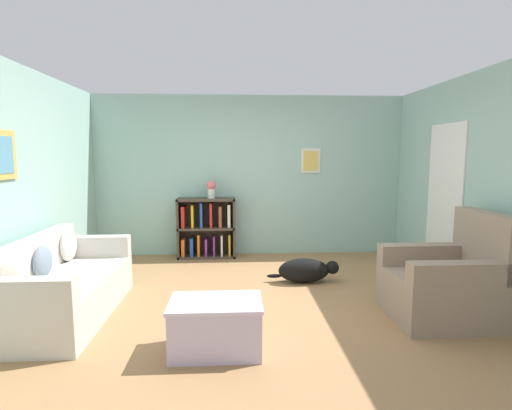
{
  "coord_description": "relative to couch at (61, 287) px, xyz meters",
  "views": [
    {
      "loc": [
        -0.27,
        -4.34,
        1.66
      ],
      "look_at": [
        0.0,
        0.4,
        1.05
      ],
      "focal_mm": 28.0,
      "sensor_mm": 36.0,
      "label": 1
    }
  ],
  "objects": [
    {
      "name": "ground_plane",
      "position": [
        2.04,
        0.29,
        -0.31
      ],
      "size": [
        14.0,
        14.0,
        0.0
      ],
      "primitive_type": "plane",
      "color": "#997047"
    },
    {
      "name": "wall_back",
      "position": [
        2.04,
        2.54,
        1.0
      ],
      "size": [
        5.6,
        0.13,
        2.6
      ],
      "color": "#93BCB2",
      "rests_on": "ground_plane"
    },
    {
      "name": "wall_left",
      "position": [
        -0.51,
        0.29,
        1.0
      ],
      "size": [
        0.13,
        5.0,
        2.6
      ],
      "color": "#93BCB2",
      "rests_on": "ground_plane"
    },
    {
      "name": "wall_right",
      "position": [
        4.59,
        0.31,
        0.99
      ],
      "size": [
        0.16,
        5.0,
        2.6
      ],
      "color": "#93BCB2",
      "rests_on": "ground_plane"
    },
    {
      "name": "couch",
      "position": [
        0.0,
        0.0,
        0.0
      ],
      "size": [
        0.85,
        1.84,
        0.81
      ],
      "color": "beige",
      "rests_on": "ground_plane"
    },
    {
      "name": "bookshelf",
      "position": [
        1.33,
        2.32,
        0.16
      ],
      "size": [
        0.92,
        0.34,
        0.96
      ],
      "color": "#42382D",
      "rests_on": "ground_plane"
    },
    {
      "name": "recliner_chair",
      "position": [
        3.94,
        -0.27,
        0.06
      ],
      "size": [
        1.04,
        0.91,
        1.08
      ],
      "color": "gray",
      "rests_on": "ground_plane"
    },
    {
      "name": "coffee_table",
      "position": [
        1.61,
        -0.84,
        -0.07
      ],
      "size": [
        0.77,
        0.5,
        0.44
      ],
      "color": "#BCB2D1",
      "rests_on": "ground_plane"
    },
    {
      "name": "dog",
      "position": [
        2.7,
        0.93,
        -0.15
      ],
      "size": [
        0.94,
        0.28,
        0.32
      ],
      "color": "black",
      "rests_on": "ground_plane"
    },
    {
      "name": "vase",
      "position": [
        1.41,
        2.3,
        0.81
      ],
      "size": [
        0.15,
        0.15,
        0.29
      ],
      "color": "silver",
      "rests_on": "bookshelf"
    }
  ]
}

